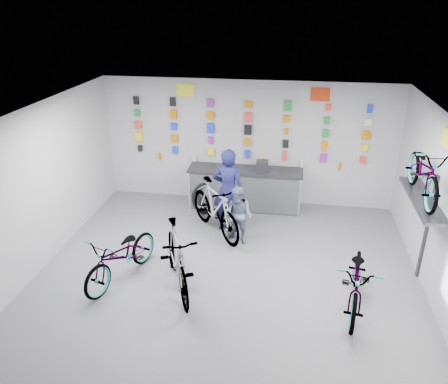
% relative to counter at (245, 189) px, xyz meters
% --- Properties ---
extents(floor, '(8.00, 8.00, 0.00)m').
position_rel_counter_xyz_m(floor, '(0.00, -3.54, -0.49)').
color(floor, '#515156').
rests_on(floor, ground).
extents(ceiling, '(8.00, 8.00, 0.00)m').
position_rel_counter_xyz_m(ceiling, '(0.00, -3.54, 2.51)').
color(ceiling, white).
rests_on(ceiling, wall_back).
extents(wall_back, '(7.00, 0.00, 7.00)m').
position_rel_counter_xyz_m(wall_back, '(0.00, 0.46, 1.01)').
color(wall_back, '#B5B5B7').
rests_on(wall_back, floor).
extents(wall_left, '(0.00, 8.00, 8.00)m').
position_rel_counter_xyz_m(wall_left, '(-3.50, -3.54, 1.01)').
color(wall_left, '#B5B5B7').
rests_on(wall_left, floor).
extents(counter, '(2.70, 0.66, 1.00)m').
position_rel_counter_xyz_m(counter, '(0.00, 0.00, 0.00)').
color(counter, black).
rests_on(counter, floor).
extents(merch_wall, '(5.57, 0.08, 1.56)m').
position_rel_counter_xyz_m(merch_wall, '(-0.07, 0.39, 1.33)').
color(merch_wall, black).
rests_on(merch_wall, wall_back).
extents(wall_bracket, '(0.39, 1.90, 2.00)m').
position_rel_counter_xyz_m(wall_bracket, '(3.33, -2.34, 0.98)').
color(wall_bracket, '#333338').
rests_on(wall_bracket, wall_right).
extents(sign_left, '(0.42, 0.02, 0.30)m').
position_rel_counter_xyz_m(sign_left, '(-1.50, 0.44, 2.23)').
color(sign_left, yellow).
rests_on(sign_left, wall_back).
extents(sign_right, '(0.42, 0.02, 0.30)m').
position_rel_counter_xyz_m(sign_right, '(1.60, 0.44, 2.23)').
color(sign_right, red).
rests_on(sign_right, wall_back).
extents(sign_side, '(0.02, 0.40, 0.30)m').
position_rel_counter_xyz_m(sign_side, '(3.48, -2.34, 2.16)').
color(sign_side, yellow).
rests_on(sign_side, wall_right).
extents(bike_left, '(1.22, 1.96, 0.97)m').
position_rel_counter_xyz_m(bike_left, '(-1.84, -3.29, 0.00)').
color(bike_left, gray).
rests_on(bike_left, floor).
extents(bike_center, '(1.32, 2.05, 1.20)m').
position_rel_counter_xyz_m(bike_center, '(-0.79, -3.38, 0.11)').
color(bike_center, gray).
rests_on(bike_center, floor).
extents(bike_right, '(0.94, 1.98, 1.00)m').
position_rel_counter_xyz_m(bike_right, '(2.24, -3.41, 0.01)').
color(bike_right, gray).
rests_on(bike_right, floor).
extents(bike_service, '(1.68, 1.89, 1.19)m').
position_rel_counter_xyz_m(bike_service, '(-0.49, -1.35, 0.11)').
color(bike_service, gray).
rests_on(bike_service, floor).
extents(bike_wall, '(0.63, 1.80, 0.95)m').
position_rel_counter_xyz_m(bike_wall, '(3.25, -2.34, 1.57)').
color(bike_wall, gray).
rests_on(bike_wall, wall_bracket).
extents(clerk, '(0.73, 0.52, 1.87)m').
position_rel_counter_xyz_m(clerk, '(-0.24, -1.14, 0.45)').
color(clerk, '#141544').
rests_on(clerk, floor).
extents(customer, '(0.73, 0.66, 1.24)m').
position_rel_counter_xyz_m(customer, '(0.06, -1.65, 0.13)').
color(customer, slate).
rests_on(customer, floor).
extents(spare_wheel, '(0.83, 0.60, 0.75)m').
position_rel_counter_xyz_m(spare_wheel, '(-0.85, -0.37, -0.13)').
color(spare_wheel, black).
rests_on(spare_wheel, floor).
extents(register, '(0.30, 0.31, 0.22)m').
position_rel_counter_xyz_m(register, '(0.39, 0.01, 0.62)').
color(register, black).
rests_on(register, counter).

